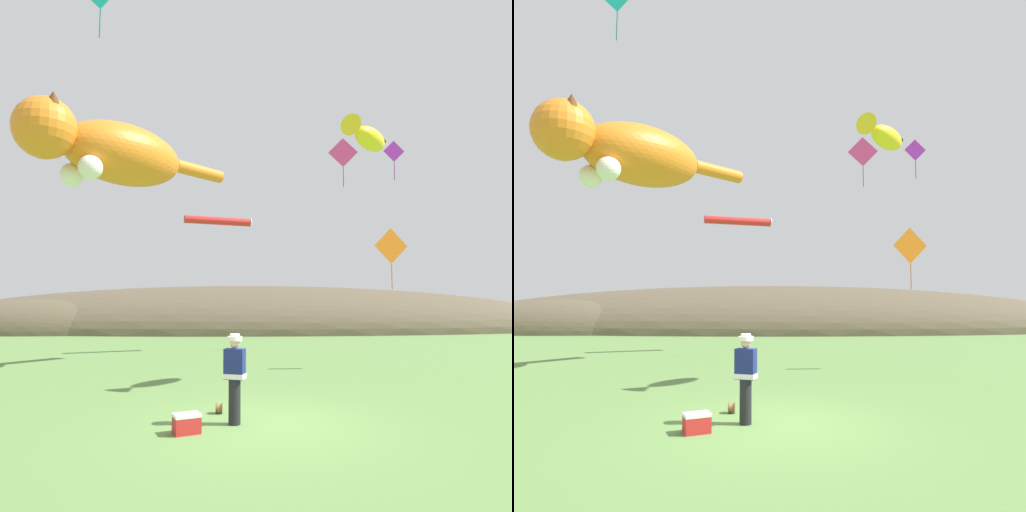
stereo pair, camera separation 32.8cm
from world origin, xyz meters
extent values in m
plane|color=#5B8442|center=(0.00, 0.00, 0.00)|extent=(120.00, 120.00, 0.00)
ellipsoid|color=brown|center=(0.00, 27.65, 0.00)|extent=(54.20, 15.10, 6.83)
ellipsoid|color=brown|center=(-14.86, 23.94, 0.00)|extent=(20.38, 6.49, 4.70)
cylinder|color=black|center=(-0.54, 0.05, 0.44)|extent=(0.24, 0.24, 0.88)
cube|color=navy|center=(-0.54, 0.05, 1.18)|extent=(0.45, 0.35, 0.60)
cube|color=white|center=(-0.54, 0.05, 0.94)|extent=(0.48, 0.38, 0.10)
sphere|color=beige|center=(-0.54, 0.05, 1.59)|extent=(0.20, 0.20, 0.20)
cylinder|color=silver|center=(-0.54, 0.05, 1.68)|extent=(0.30, 0.30, 0.09)
cylinder|color=silver|center=(-0.54, 0.05, 1.74)|extent=(0.20, 0.20, 0.07)
cylinder|color=olive|center=(-0.89, 0.91, 0.12)|extent=(0.13, 0.18, 0.18)
cylinder|color=brown|center=(-0.95, 0.91, 0.12)|extent=(0.01, 0.24, 0.24)
cylinder|color=brown|center=(-0.83, 0.91, 0.12)|extent=(0.01, 0.24, 0.24)
cube|color=red|center=(-1.42, -0.53, 0.15)|extent=(0.57, 0.48, 0.30)
cube|color=white|center=(-1.42, -0.53, 0.33)|extent=(0.58, 0.49, 0.06)
ellipsoid|color=orange|center=(-4.51, 6.32, 7.43)|extent=(4.73, 4.76, 2.10)
ellipsoid|color=white|center=(-4.66, 6.17, 7.05)|extent=(2.91, 2.93, 1.15)
sphere|color=orange|center=(-6.42, 4.37, 7.64)|extent=(1.89, 1.89, 1.89)
cone|color=#522A0A|center=(-6.05, 4.01, 8.33)|extent=(0.95, 0.95, 0.63)
cone|color=#522A0A|center=(-6.79, 4.74, 8.33)|extent=(0.95, 0.95, 0.63)
sphere|color=white|center=(-5.14, 4.77, 6.54)|extent=(0.75, 0.75, 0.75)
sphere|color=white|center=(-6.04, 5.66, 6.54)|extent=(0.75, 0.75, 0.75)
cylinder|color=orange|center=(-2.16, 8.71, 7.54)|extent=(1.97, 2.00, 0.50)
ellipsoid|color=yellow|center=(3.46, 4.06, 7.27)|extent=(1.58, 1.80, 0.62)
cone|color=yellow|center=(2.76, 3.13, 7.27)|extent=(0.83, 0.82, 0.62)
cone|color=yellow|center=(3.49, 4.11, 7.54)|extent=(0.40, 0.40, 0.29)
sphere|color=black|center=(3.97, 4.39, 7.33)|extent=(0.14, 0.14, 0.14)
cylinder|color=red|center=(-1.54, 11.80, 6.05)|extent=(3.12, 1.32, 0.36)
torus|color=white|center=(-0.04, 12.29, 6.05)|extent=(0.19, 0.44, 0.44)
cube|color=#E53F8C|center=(3.96, 9.98, 8.79)|extent=(1.28, 0.15, 1.29)
cylinder|color=black|center=(3.96, 10.00, 8.79)|extent=(0.86, 0.11, 0.02)
cube|color=#A02C62|center=(3.96, 9.98, 7.70)|extent=(0.03, 0.01, 0.90)
cube|color=#118585|center=(-4.64, 3.70, 10.59)|extent=(0.03, 0.01, 0.90)
cube|color=purple|center=(6.90, 12.03, 9.54)|extent=(1.04, 0.08, 1.05)
cylinder|color=black|center=(6.90, 12.05, 9.54)|extent=(0.70, 0.06, 0.02)
cube|color=#6B1A7C|center=(6.90, 12.03, 8.57)|extent=(0.03, 0.01, 0.90)
cube|color=orange|center=(4.89, 6.73, 4.33)|extent=(1.26, 0.25, 1.28)
cylinder|color=black|center=(4.89, 6.75, 4.33)|extent=(0.85, 0.17, 0.02)
cube|color=#A95011|center=(4.89, 6.73, 3.24)|extent=(0.03, 0.01, 0.90)
camera|label=1|loc=(-0.38, -9.24, 2.51)|focal=32.00mm
camera|label=2|loc=(-0.05, -9.25, 2.51)|focal=32.00mm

